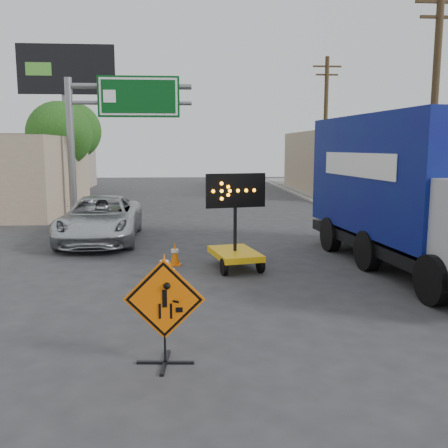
{
  "coord_description": "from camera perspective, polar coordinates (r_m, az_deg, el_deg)",
  "views": [
    {
      "loc": [
        -0.81,
        -7.5,
        3.47
      ],
      "look_at": [
        0.05,
        3.94,
        1.69
      ],
      "focal_mm": 40.0,
      "sensor_mm": 36.0,
      "label": 1
    }
  ],
  "objects": [
    {
      "name": "cone_b",
      "position": [
        13.29,
        -6.84,
        -4.78
      ],
      "size": [
        0.42,
        0.42,
        0.71
      ],
      "rotation": [
        0.0,
        0.0,
        0.18
      ],
      "color": "#F46405",
      "rests_on": "ground"
    },
    {
      "name": "highway_gantry",
      "position": [
        25.77,
        -12.68,
        12.19
      ],
      "size": [
        6.18,
        0.38,
        6.9
      ],
      "color": "slate",
      "rests_on": "ground"
    },
    {
      "name": "box_truck",
      "position": [
        15.04,
        20.92,
        2.58
      ],
      "size": [
        3.65,
        9.44,
        4.37
      ],
      "rotation": [
        0.0,
        0.0,
        0.1
      ],
      "color": "black",
      "rests_on": "ground"
    },
    {
      "name": "tree_left_near",
      "position": [
        30.38,
        -18.28,
        9.7
      ],
      "size": [
        3.71,
        3.71,
        6.03
      ],
      "color": "#42321C",
      "rests_on": "ground"
    },
    {
      "name": "pickup_truck",
      "position": [
        18.98,
        -13.93,
        0.56
      ],
      "size": [
        2.91,
        6.01,
        1.65
      ],
      "primitive_type": "imported",
      "rotation": [
        0.0,
        0.0,
        0.03
      ],
      "color": "silver",
      "rests_on": "ground"
    },
    {
      "name": "sidewalk_right",
      "position": [
        24.98,
        20.1,
        0.48
      ],
      "size": [
        4.0,
        60.0,
        0.15
      ],
      "primitive_type": "cube",
      "color": "gray",
      "rests_on": "ground"
    },
    {
      "name": "building_right_far",
      "position": [
        39.98,
        16.01,
        6.82
      ],
      "size": [
        10.0,
        14.0,
        4.6
      ],
      "primitive_type": "cube",
      "color": "tan",
      "rests_on": "ground"
    },
    {
      "name": "storefront_left_far",
      "position": [
        43.88,
        -23.34,
        6.46
      ],
      "size": [
        12.0,
        10.0,
        4.4
      ],
      "primitive_type": "cube",
      "color": "gray",
      "rests_on": "ground"
    },
    {
      "name": "cone_a",
      "position": [
        12.2,
        -6.22,
        -5.86
      ],
      "size": [
        0.48,
        0.48,
        0.77
      ],
      "rotation": [
        0.0,
        0.0,
        -0.27
      ],
      "color": "#F46405",
      "rests_on": "ground"
    },
    {
      "name": "ground",
      "position": [
        8.31,
        1.74,
        -15.86
      ],
      "size": [
        100.0,
        100.0,
        0.0
      ],
      "primitive_type": "plane",
      "color": "#2D2D30",
      "rests_on": "ground"
    },
    {
      "name": "utility_pole_near",
      "position": [
        19.63,
        22.85,
        11.7
      ],
      "size": [
        1.8,
        0.26,
        9.0
      ],
      "color": "#42321C",
      "rests_on": "ground"
    },
    {
      "name": "billboard",
      "position": [
        34.44,
        -17.55,
        14.91
      ],
      "size": [
        6.1,
        0.54,
        9.85
      ],
      "color": "slate",
      "rests_on": "ground"
    },
    {
      "name": "construction_sign",
      "position": [
        8.08,
        -6.84,
        -9.66
      ],
      "size": [
        1.31,
        0.93,
        1.73
      ],
      "rotation": [
        0.0,
        0.0,
        -0.08
      ],
      "color": "black",
      "rests_on": "ground"
    },
    {
      "name": "tree_left_far",
      "position": [
        38.4,
        -16.9,
        10.14
      ],
      "size": [
        4.1,
        4.1,
        6.66
      ],
      "color": "#42321C",
      "rests_on": "ground"
    },
    {
      "name": "utility_pole_far",
      "position": [
        32.74,
        11.5,
        10.78
      ],
      "size": [
        1.8,
        0.26,
        9.0
      ],
      "color": "#42321C",
      "rests_on": "ground"
    },
    {
      "name": "cone_d",
      "position": [
        17.83,
        -11.1,
        -1.47
      ],
      "size": [
        0.41,
        0.41,
        0.66
      ],
      "rotation": [
        0.0,
        0.0,
        -0.28
      ],
      "color": "#F46405",
      "rests_on": "ground"
    },
    {
      "name": "arrow_board",
      "position": [
        14.29,
        1.27,
        -2.68
      ],
      "size": [
        1.71,
        2.12,
        2.73
      ],
      "rotation": [
        0.0,
        0.0,
        0.21
      ],
      "color": "#F8B70D",
      "rests_on": "ground"
    },
    {
      "name": "curb_right",
      "position": [
        24.13,
        15.12,
        0.4
      ],
      "size": [
        0.4,
        60.0,
        0.12
      ],
      "primitive_type": "cube",
      "color": "gray",
      "rests_on": "ground"
    },
    {
      "name": "cone_c",
      "position": [
        14.81,
        -5.64,
        -3.41
      ],
      "size": [
        0.38,
        0.38,
        0.68
      ],
      "rotation": [
        0.0,
        0.0,
        -0.12
      ],
      "color": "#F46405",
      "rests_on": "ground"
    }
  ]
}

